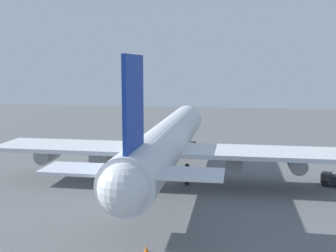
# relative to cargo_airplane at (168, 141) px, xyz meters

# --- Properties ---
(ground_plane) EXTENTS (257.67, 257.67, 0.00)m
(ground_plane) POSITION_rel_cargo_airplane_xyz_m (0.13, -0.00, -6.87)
(ground_plane) COLOR slate
(cargo_airplane) EXTENTS (64.42, 58.46, 21.26)m
(cargo_airplane) POSITION_rel_cargo_airplane_xyz_m (0.00, 0.00, 0.00)
(cargo_airplane) COLOR silver
(cargo_airplane) RESTS_ON ground_plane
(maintenance_van) EXTENTS (3.66, 4.45, 2.09)m
(maintenance_van) POSITION_rel_cargo_airplane_xyz_m (0.66, -28.00, -5.72)
(maintenance_van) COLOR #333338
(maintenance_van) RESTS_ON ground_plane
(pushback_tractor) EXTENTS (3.89, 4.63, 2.14)m
(pushback_tractor) POSITION_rel_cargo_airplane_xyz_m (24.87, -2.44, -5.82)
(pushback_tractor) COLOR #333338
(pushback_tractor) RESTS_ON ground_plane
(safety_cone_nose) EXTENTS (0.55, 0.55, 0.78)m
(safety_cone_nose) POSITION_rel_cargo_airplane_xyz_m (29.12, -3.16, -6.48)
(safety_cone_nose) COLOR orange
(safety_cone_nose) RESTS_ON ground_plane
(safety_cone_tail) EXTENTS (0.48, 0.48, 0.68)m
(safety_cone_tail) POSITION_rel_cargo_airplane_xyz_m (-28.86, -2.37, -6.53)
(safety_cone_tail) COLOR orange
(safety_cone_tail) RESTS_ON ground_plane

